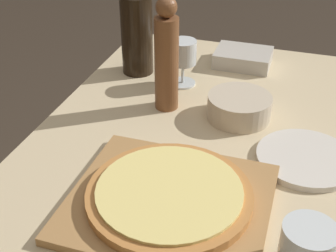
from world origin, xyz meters
The scene contains 10 objects.
dining_table centered at (0.00, 0.00, 0.62)m, with size 0.76×1.23×0.73m.
cutting_board centered at (0.00, -0.19, 0.74)m, with size 0.37×0.33×0.02m.
pizza centered at (0.00, -0.19, 0.76)m, with size 0.31×0.31×0.02m.
wine_bottle centered at (-0.26, 0.33, 0.87)m, with size 0.09×0.09×0.35m.
pepper_mill centered at (-0.12, 0.16, 0.86)m, with size 0.06×0.06×0.28m.
wine_glass centered at (-0.12, 0.30, 0.82)m, with size 0.07×0.07×0.13m.
small_bowl centered at (0.06, 0.17, 0.76)m, with size 0.16×0.16×0.06m.
drinking_tumbler centered at (0.25, -0.27, 0.77)m, with size 0.09×0.09×0.09m.
dinner_plate centered at (0.23, 0.03, 0.74)m, with size 0.21×0.21×0.01m.
food_container centered at (0.02, 0.47, 0.75)m, with size 0.16×0.13×0.04m.
Camera 1 is at (0.20, -0.82, 1.33)m, focal length 50.00 mm.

